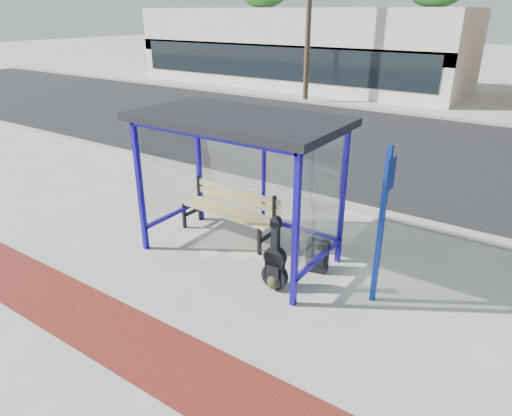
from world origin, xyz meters
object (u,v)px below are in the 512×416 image
Objects in this scene: suitcase at (317,256)px; guitar_bag at (275,264)px; backpack at (275,279)px; bench at (229,208)px.

guitar_bag is at bearing -123.83° from suitcase.
suitcase is (0.30, 0.81, -0.14)m from guitar_bag.
guitar_bag is 0.87m from suitcase.
suitcase is 0.87m from backpack.
backpack is at bearing -29.87° from bench.
guitar_bag is (1.64, -1.04, -0.13)m from bench.
bench is 3.47× the size of suitcase.
backpack is (0.01, -0.01, -0.25)m from guitar_bag.
bench is 2.00m from backpack.
guitar_bag is 3.29× the size of backpack.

